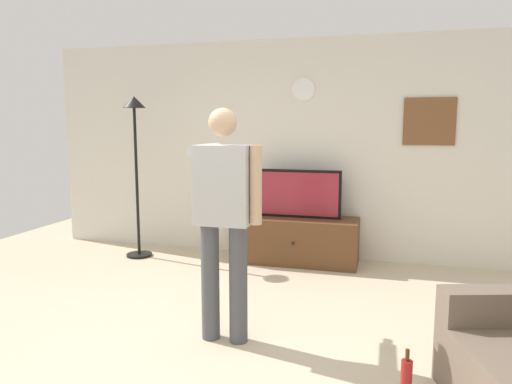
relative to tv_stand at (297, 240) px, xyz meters
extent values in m
plane|color=beige|center=(-0.20, -2.60, -0.27)|extent=(8.40, 8.40, 0.00)
cube|color=silver|center=(-0.20, 0.35, 1.08)|extent=(6.40, 0.10, 2.70)
cube|color=brown|center=(0.00, 0.00, 0.00)|extent=(1.45, 0.54, 0.55)
sphere|color=black|center=(0.00, -0.29, 0.03)|extent=(0.04, 0.04, 0.04)
cube|color=black|center=(0.00, 0.05, 0.56)|extent=(1.02, 0.06, 0.58)
cube|color=maroon|center=(0.00, 0.02, 0.56)|extent=(0.96, 0.01, 0.52)
cylinder|color=white|center=(0.00, 0.29, 1.81)|extent=(0.28, 0.03, 0.28)
cube|color=brown|center=(1.46, 0.30, 1.42)|extent=(0.57, 0.04, 0.54)
cylinder|color=black|center=(-1.99, -0.26, -0.26)|extent=(0.32, 0.32, 0.03)
cylinder|color=black|center=(-1.99, -0.26, 0.67)|extent=(0.04, 0.04, 1.83)
cone|color=black|center=(-1.99, -0.26, 1.66)|extent=(0.28, 0.28, 0.14)
cylinder|color=#4C4C51|center=(-0.28, -2.22, 0.18)|extent=(0.14, 0.14, 0.91)
cylinder|color=#4C4C51|center=(-0.05, -2.22, 0.18)|extent=(0.14, 0.14, 0.91)
cube|color=#B7B7B7|center=(-0.17, -2.22, 0.94)|extent=(0.41, 0.22, 0.60)
sphere|color=tan|center=(-0.17, -2.22, 1.40)|extent=(0.21, 0.21, 0.21)
cylinder|color=#B7B7B7|center=(-0.42, -1.93, 1.19)|extent=(0.09, 0.58, 0.09)
cube|color=white|center=(-0.42, -1.61, 1.19)|extent=(0.04, 0.12, 0.04)
cylinder|color=tan|center=(0.09, -2.22, 0.95)|extent=(0.09, 0.09, 0.58)
cube|color=#6B5B4C|center=(1.77, -2.36, 0.26)|extent=(0.87, 0.43, 0.22)
cylinder|color=#4C2814|center=(1.16, -2.79, 0.06)|extent=(0.02, 0.02, 0.07)
camera|label=1|loc=(0.99, -5.51, 1.38)|focal=33.15mm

